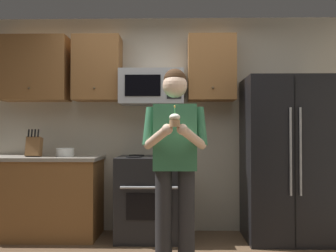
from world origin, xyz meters
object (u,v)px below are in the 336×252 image
at_px(refrigerator, 285,159).
at_px(cupcake, 175,120).
at_px(person, 175,155).
at_px(bowl_large_white, 65,152).
at_px(oven_range, 151,197).
at_px(microwave, 152,87).
at_px(knife_block, 34,147).

bearing_deg(refrigerator, cupcake, -134.52).
height_order(person, cupcake, person).
bearing_deg(bowl_large_white, oven_range, -0.38).
bearing_deg(microwave, person, -75.82).
relative_size(knife_block, bowl_large_white, 1.56).
relative_size(refrigerator, person, 1.02).
xyz_separation_m(oven_range, knife_block, (-1.33, -0.03, 0.57)).
bearing_deg(bowl_large_white, person, -37.51).
xyz_separation_m(refrigerator, person, (-1.23, -0.92, 0.10)).
relative_size(bowl_large_white, person, 0.12).
xyz_separation_m(microwave, person, (0.27, -1.08, -0.72)).
bearing_deg(person, refrigerator, 36.83).
relative_size(bowl_large_white, cupcake, 1.18).
bearing_deg(refrigerator, microwave, 173.97).
relative_size(oven_range, cupcake, 5.36).
bearing_deg(cupcake, oven_range, 101.95).
distance_m(bowl_large_white, cupcake, 1.83).
height_order(refrigerator, knife_block, refrigerator).
xyz_separation_m(oven_range, refrigerator, (1.50, -0.04, 0.44)).
relative_size(microwave, knife_block, 2.31).
height_order(bowl_large_white, cupcake, cupcake).
bearing_deg(knife_block, oven_range, 1.27).
distance_m(refrigerator, knife_block, 2.83).
bearing_deg(refrigerator, knife_block, 179.80).
distance_m(microwave, bowl_large_white, 1.24).
height_order(refrigerator, bowl_large_white, refrigerator).
bearing_deg(cupcake, person, 90.00).
relative_size(knife_block, cupcake, 1.84).
xyz_separation_m(person, cupcake, (0.00, -0.33, 0.30)).
bearing_deg(oven_range, microwave, 89.98).
bearing_deg(knife_block, bowl_large_white, 5.97).
bearing_deg(knife_block, refrigerator, -0.20).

